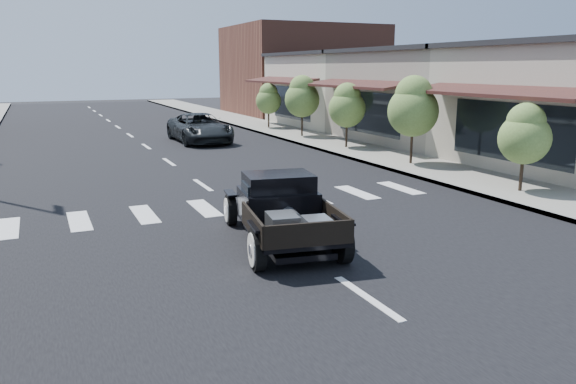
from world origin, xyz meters
name	(u,v)px	position (x,y,z in m)	size (l,w,h in m)	color
ground	(292,247)	(0.00, 0.00, 0.00)	(120.00, 120.00, 0.00)	black
road	(154,152)	(0.00, 15.00, 0.01)	(14.00, 80.00, 0.02)	black
road_markings	(181,171)	(0.00, 10.00, 0.00)	(12.00, 60.00, 0.06)	silver
sidewalk_right	(321,141)	(8.50, 15.00, 0.07)	(3.00, 80.00, 0.15)	gray
storefront_mid	(451,97)	(15.00, 13.00, 2.25)	(10.00, 9.00, 4.50)	gray
storefront_far	(360,91)	(15.00, 22.00, 2.25)	(10.00, 9.00, 4.50)	beige
far_building_right	(302,71)	(15.50, 32.00, 3.50)	(11.00, 10.00, 7.00)	brown
small_tree_a	(524,149)	(8.30, 1.74, 1.41)	(1.51, 1.51, 2.51)	#5B7937
small_tree_b	(413,121)	(8.30, 7.17, 1.75)	(1.92, 1.92, 3.20)	#5B7937
small_tree_c	(347,116)	(8.30, 12.13, 1.56)	(1.70, 1.70, 2.83)	#5B7937
small_tree_d	(302,107)	(8.30, 16.91, 1.70)	(1.86, 1.86, 3.11)	#5B7937
small_tree_e	(269,106)	(8.30, 21.66, 1.44)	(1.55, 1.55, 2.59)	#5B7937
hotrod_pickup	(281,209)	(-0.11, 0.37, 0.77)	(2.08, 4.45, 1.54)	black
second_car	(200,128)	(2.84, 17.61, 0.73)	(2.42, 5.24, 1.46)	black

